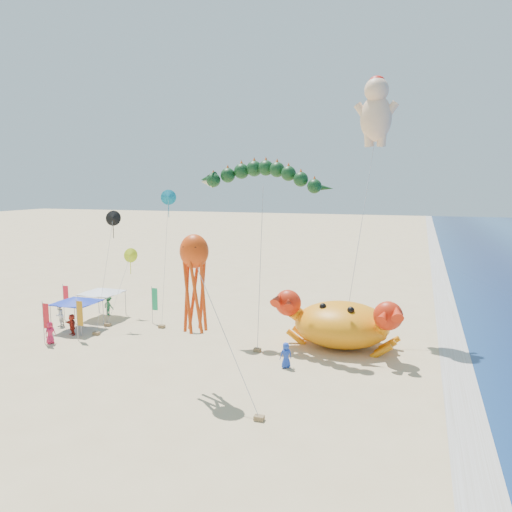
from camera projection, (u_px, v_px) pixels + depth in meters
The scene contains 11 objects.
ground at pixel (274, 353), 34.96m from camera, with size 320.00×320.00×0.00m, color #D1B784.
foam_strip at pixel (458, 373), 31.23m from camera, with size 320.00×320.00×0.00m, color silver.
crab_inflatable at pixel (341, 323), 35.98m from camera, with size 9.28×6.87×4.07m.
dragon_kite at pixel (261, 180), 36.54m from camera, with size 10.11×4.57×13.12m.
cherub_kite at pixel (376, 110), 38.83m from camera, with size 2.78×7.09×20.00m.
octopus_kite at pixel (195, 276), 27.98m from camera, with size 5.77×3.60×8.98m.
canopy_blue at pixel (77, 300), 40.26m from camera, with size 3.42×3.42×2.71m.
canopy_white at pixel (102, 291), 43.78m from camera, with size 3.42×3.42×2.71m.
feather_flags at pixel (88, 307), 39.80m from camera, with size 8.34×7.35×3.20m.
beachgoers at pixel (100, 321), 39.78m from camera, with size 21.24×9.16×1.87m.
small_kites at pixel (136, 234), 42.41m from camera, with size 5.60×6.11×11.30m.
Camera 1 is at (9.34, -32.31, 11.77)m, focal length 35.00 mm.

